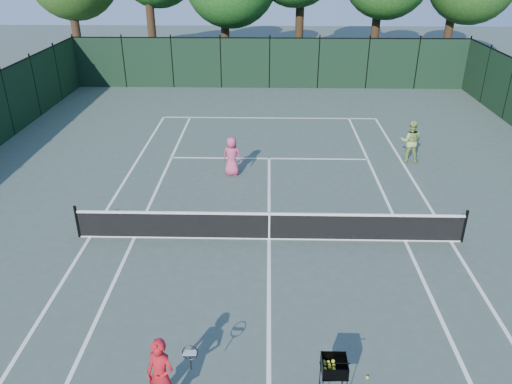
{
  "coord_description": "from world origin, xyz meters",
  "views": [
    {
      "loc": [
        -0.08,
        -12.95,
        8.01
      ],
      "look_at": [
        -0.42,
        1.0,
        1.1
      ],
      "focal_mm": 35.0,
      "sensor_mm": 36.0,
      "label": 1
    }
  ],
  "objects_px": {
    "loose_ball_midcourt": "(367,378)",
    "player_green": "(410,141)",
    "player_pink": "(232,156)",
    "coach": "(161,375)",
    "ball_hopper": "(334,367)"
  },
  "relations": [
    {
      "from": "coach",
      "to": "loose_ball_midcourt",
      "type": "relative_size",
      "value": 23.48
    },
    {
      "from": "player_pink",
      "to": "ball_hopper",
      "type": "bearing_deg",
      "value": 118.38
    },
    {
      "from": "coach",
      "to": "ball_hopper",
      "type": "relative_size",
      "value": 1.7
    },
    {
      "from": "coach",
      "to": "loose_ball_midcourt",
      "type": "xyz_separation_m",
      "value": [
        4.05,
        0.76,
        -0.77
      ]
    },
    {
      "from": "player_pink",
      "to": "player_green",
      "type": "height_order",
      "value": "player_green"
    },
    {
      "from": "coach",
      "to": "player_pink",
      "type": "xyz_separation_m",
      "value": [
        0.59,
        10.92,
        -0.04
      ]
    },
    {
      "from": "coach",
      "to": "loose_ball_midcourt",
      "type": "distance_m",
      "value": 4.19
    },
    {
      "from": "player_pink",
      "to": "player_green",
      "type": "relative_size",
      "value": 0.88
    },
    {
      "from": "player_green",
      "to": "loose_ball_midcourt",
      "type": "relative_size",
      "value": 25.46
    },
    {
      "from": "coach",
      "to": "player_green",
      "type": "xyz_separation_m",
      "value": [
        7.77,
        12.47,
        0.06
      ]
    },
    {
      "from": "loose_ball_midcourt",
      "to": "player_green",
      "type": "bearing_deg",
      "value": 72.41
    },
    {
      "from": "player_green",
      "to": "player_pink",
      "type": "bearing_deg",
      "value": 20.92
    },
    {
      "from": "coach",
      "to": "ball_hopper",
      "type": "height_order",
      "value": "coach"
    },
    {
      "from": "player_pink",
      "to": "loose_ball_midcourt",
      "type": "relative_size",
      "value": 22.44
    },
    {
      "from": "player_pink",
      "to": "loose_ball_midcourt",
      "type": "height_order",
      "value": "player_pink"
    }
  ]
}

